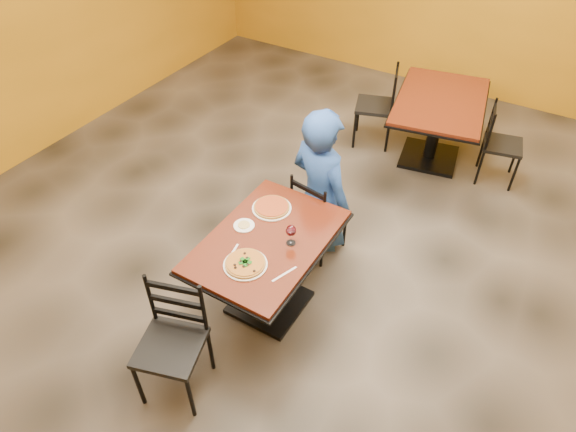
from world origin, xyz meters
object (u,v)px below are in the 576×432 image
Objects in this scene: chair_second_left at (375,106)px; pizza_far at (272,207)px; chair_main_far at (319,212)px; chair_main_near at (170,348)px; plate_far at (272,208)px; chair_second_right at (503,145)px; diner at (321,179)px; plate_main at (245,265)px; table_main at (268,257)px; pizza_main at (245,263)px; side_plate at (244,226)px; table_second at (438,115)px; wine_glass at (291,234)px.

pizza_far is (0.13, -2.40, 0.31)m from chair_second_left.
chair_main_near is at bearing 93.48° from chair_main_far.
chair_main_far reaches higher than plate_far.
chair_second_right is 2.16m from diner.
diner reaches higher than plate_main.
table_main is 4.33× the size of pizza_main.
pizza_main is at bearing 147.56° from chair_second_right.
diner reaches higher than side_plate.
table_second is 1.78× the size of chair_main_far.
chair_second_right is at bearing 62.78° from side_plate.
chair_main_near is 1.03m from side_plate.
table_main is 0.97m from chair_main_near.
pizza_far is at bearing 72.65° from chair_main_near.
chair_second_right is (1.15, 2.71, -0.13)m from table_main.
chair_second_left is at bearing 91.31° from side_plate.
wine_glass reaches higher than chair_main_near.
diner is at bearing -10.50° from chair_second_left.
pizza_far is 0.42m from wine_glass.
diner is 0.63m from plate_far.
chair_main_far reaches higher than table_second.
chair_main_near is 0.99× the size of chair_second_left.
table_second is (0.43, 2.71, 0.01)m from table_main.
plate_main is at bearing 109.52° from diner.
pizza_main is at bearing -114.46° from wine_glass.
diner reaches higher than plate_far.
chair_second_left reaches higher than table_second.
chair_second_right is at bearing -111.19° from chair_main_far.
wine_glass is at bearing 65.54° from plate_main.
wine_glass is (-0.98, -2.65, 0.42)m from chair_second_right.
chair_main_far is at bearing 70.41° from pizza_far.
side_plate is at bearing 141.14° from chair_second_right.
chair_main_far is at bearing 72.21° from side_plate.
chair_second_right reaches higher than plate_main.
pizza_far is (-0.59, -2.40, 0.21)m from table_second.
plate_main and plate_far have the same top height.
table_second is 2.48m from pizza_far.
plate_main is (0.05, -1.22, 0.07)m from diner.
wine_glass reaches higher than chair_second_right.
table_main is 3.97× the size of plate_main.
chair_second_right reaches higher than table_main.
table_second is 2.48m from plate_far.
pizza_main reaches higher than side_plate.
pizza_main is at bearing -74.74° from plate_far.
chair_second_left is (-0.31, 1.91, 0.04)m from chair_main_far.
chair_main_near is (-0.16, -0.95, -0.10)m from table_main.
chair_main_far is at bearing 70.41° from plate_far.
chair_second_left reaches higher than chair_second_right.
side_plate is (-0.19, -0.89, 0.07)m from diner.
side_plate is (-0.07, -0.28, -0.02)m from pizza_far.
chair_main_near is 2.96× the size of plate_main.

